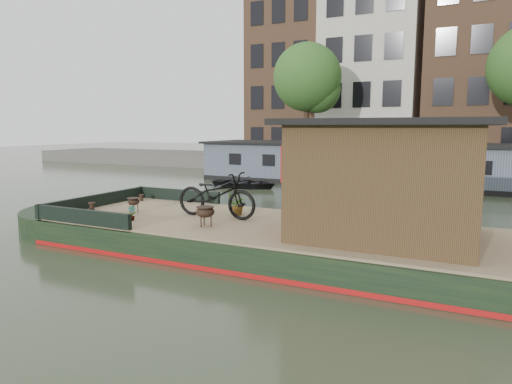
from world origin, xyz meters
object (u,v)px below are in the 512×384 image
at_px(cabin, 388,178).
at_px(bicycle, 216,195).
at_px(potted_plant_a, 132,213).
at_px(brazier_rear, 134,205).
at_px(dinghy, 245,180).
at_px(brazier_front, 205,216).

relative_size(cabin, bicycle, 1.81).
bearing_deg(potted_plant_a, brazier_rear, 128.96).
bearing_deg(bicycle, cabin, -92.16).
xyz_separation_m(potted_plant_a, dinghy, (-2.67, 11.04, -0.49)).
relative_size(bicycle, dinghy, 0.68).
relative_size(brazier_front, dinghy, 0.14).
xyz_separation_m(potted_plant_a, brazier_front, (1.96, 0.24, 0.05)).
height_order(brazier_front, dinghy, brazier_front).
height_order(potted_plant_a, brazier_front, brazier_front).
bearing_deg(brazier_rear, cabin, 2.04).
bearing_deg(brazier_rear, potted_plant_a, -51.04).
relative_size(potted_plant_a, brazier_rear, 0.93).
bearing_deg(bicycle, dinghy, 23.63).
relative_size(potted_plant_a, dinghy, 0.11).
height_order(brazier_rear, dinghy, brazier_rear).
relative_size(cabin, brazier_front, 8.67).
xyz_separation_m(bicycle, potted_plant_a, (-1.65, -1.24, -0.40)).
bearing_deg(brazier_front, dinghy, 113.19).
bearing_deg(potted_plant_a, brazier_front, 6.89).
relative_size(bicycle, brazier_front, 4.78).
bearing_deg(brazier_front, potted_plant_a, -173.11).
bearing_deg(bicycle, brazier_rear, 99.12).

